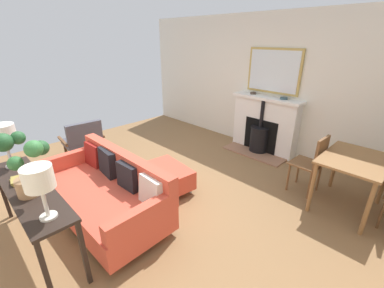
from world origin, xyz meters
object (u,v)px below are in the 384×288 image
Objects in this scene: console_table at (30,195)px; sofa at (106,191)px; fireplace at (263,127)px; mantel_bowl_near at (253,93)px; dining_table at (354,166)px; dining_chair_near_fireplace at (313,161)px; ottoman at (167,176)px; mantel_bowl_far at (284,98)px; potted_plant at (22,160)px; book_stack at (23,179)px; table_lamp_far_end at (39,180)px; armchair_accent at (83,139)px; table_lamp_near_end at (3,135)px.

sofa is at bearing -179.75° from console_table.
mantel_bowl_near is (-0.05, -0.34, 0.64)m from fireplace.
mantel_bowl_near is 0.12× the size of dining_table.
console_table is 1.88× the size of dining_chair_near_fireplace.
ottoman is at bearing 173.45° from sofa.
fireplace is 10.18× the size of mantel_bowl_far.
potted_plant is at bearing 1.92° from mantel_bowl_near.
dining_chair_near_fireplace is (-3.14, 1.65, -0.13)m from console_table.
dining_chair_near_fireplace is at bearing 149.67° from book_stack.
mantel_bowl_far is 0.17× the size of ottoman.
table_lamp_far_end is (4.07, -0.01, -0.01)m from mantel_bowl_far.
potted_plant reaches higher than mantel_bowl_far.
book_stack is (-0.01, -0.19, 0.11)m from console_table.
dining_chair_near_fireplace is (-3.14, 1.01, -0.58)m from table_lamp_far_end.
sofa is 1.75m from armchair_accent.
sofa is at bearing -35.13° from dining_chair_near_fireplace.
mantel_bowl_far is 0.22× the size of potted_plant.
dining_table is at bearing 138.44° from table_lamp_near_end.
ottoman is 3.34× the size of book_stack.
fireplace reaches higher than ottoman.
ottoman is 1.58× the size of table_lamp_near_end.
book_stack is at bearing -30.33° from dining_chair_near_fireplace.
sofa is at bearing -140.87° from table_lamp_far_end.
console_table is at bearing 90.00° from table_lamp_near_end.
table_lamp_near_end reaches higher than fireplace.
mantel_bowl_near is at bearing 171.05° from table_lamp_near_end.
dining_table is at bearing 137.56° from sofa.
armchair_accent reaches higher than dining_table.
book_stack is at bearing -91.54° from potted_plant.
fireplace is 1.69× the size of ottoman.
mantel_bowl_near reaches higher than dining_table.
table_lamp_near_end is 1.28m from table_lamp_far_end.
fireplace is at bearing -81.70° from mantel_bowl_far.
table_lamp_far_end reaches higher than dining_chair_near_fireplace.
fireplace is 2.02m from dining_table.
dining_table is at bearing 64.19° from fireplace.
potted_plant is at bearing 88.46° from book_stack.
fireplace is 4.08m from potted_plant.
table_lamp_far_end is at bearing 4.38° from fireplace.
table_lamp_far_end reaches higher than console_table.
fireplace is 4.19m from table_lamp_near_end.
mantel_bowl_near is 1.99m from dining_chair_near_fireplace.
armchair_accent is at bearing -63.53° from dining_table.
mantel_bowl_far is 1.49m from dining_chair_near_fireplace.
console_table is (0.79, 0.00, 0.33)m from sofa.
dining_table is at bearing 90.27° from dining_chair_near_fireplace.
mantel_bowl_far is at bearing 170.91° from console_table.
ottoman is at bearing 104.95° from armchair_accent.
fireplace is 2.89× the size of table_lamp_far_end.
mantel_bowl_near is 0.06× the size of sofa.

